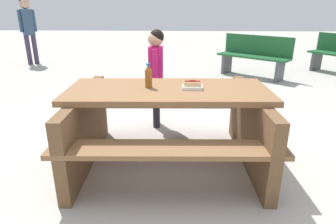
# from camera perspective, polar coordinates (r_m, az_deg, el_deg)

# --- Properties ---
(ground_plane) EXTENTS (30.00, 30.00, 0.00)m
(ground_plane) POSITION_cam_1_polar(r_m,az_deg,el_deg) (2.90, 0.00, -9.76)
(ground_plane) COLOR #B7B2A8
(ground_plane) RESTS_ON ground
(picnic_table) EXTENTS (1.85, 1.46, 0.75)m
(picnic_table) POSITION_cam_1_polar(r_m,az_deg,el_deg) (2.71, 0.00, -1.59)
(picnic_table) COLOR brown
(picnic_table) RESTS_ON ground
(soda_bottle) EXTENTS (0.06, 0.06, 0.22)m
(soda_bottle) POSITION_cam_1_polar(r_m,az_deg,el_deg) (2.63, -3.85, 6.95)
(soda_bottle) COLOR brown
(soda_bottle) RESTS_ON picnic_table
(hotdog_tray) EXTENTS (0.18, 0.11, 0.08)m
(hotdog_tray) POSITION_cam_1_polar(r_m,az_deg,el_deg) (2.59, 4.80, 5.17)
(hotdog_tray) COLOR white
(hotdog_tray) RESTS_ON picnic_table
(child_in_coat) EXTENTS (0.19, 0.29, 1.19)m
(child_in_coat) POSITION_cam_1_polar(r_m,az_deg,el_deg) (3.52, -2.36, 8.91)
(child_in_coat) COLOR #262633
(child_in_coat) RESTS_ON ground
(park_bench_near) EXTENTS (1.42, 1.25, 0.85)m
(park_bench_near) POSITION_cam_1_polar(r_m,az_deg,el_deg) (6.50, 16.53, 10.61)
(park_bench_near) COLOR #1E592D
(park_bench_near) RESTS_ON ground
(bystander_adult) EXTENTS (0.33, 0.33, 1.61)m
(bystander_adult) POSITION_cam_1_polar(r_m,az_deg,el_deg) (8.31, -25.83, 15.50)
(bystander_adult) COLOR #3F334C
(bystander_adult) RESTS_ON ground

